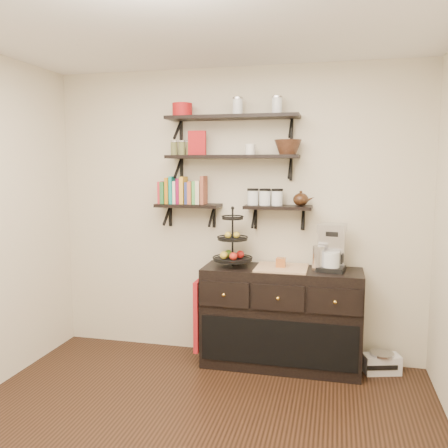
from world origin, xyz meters
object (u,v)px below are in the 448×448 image
sideboard (281,318)px  coffee_maker (332,248)px  fruit_stand (233,247)px  radio (382,363)px

sideboard → coffee_maker: size_ratio=3.38×
sideboard → fruit_stand: (-0.44, 0.00, 0.63)m
fruit_stand → sideboard: bearing=-0.5°
sideboard → fruit_stand: fruit_stand is taller
sideboard → fruit_stand: size_ratio=2.70×
fruit_stand → coffee_maker: (0.87, 0.02, 0.02)m
sideboard → coffee_maker: (0.43, 0.03, 0.64)m
fruit_stand → coffee_maker: bearing=1.6°
sideboard → radio: sideboard is taller
coffee_maker → sideboard: bearing=-166.5°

